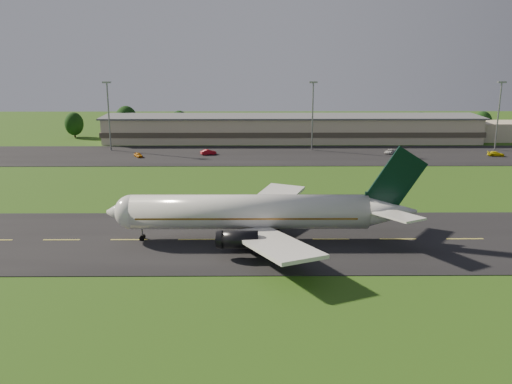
{
  "coord_description": "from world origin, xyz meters",
  "views": [
    {
      "loc": [
        -12.94,
        -88.01,
        31.21
      ],
      "look_at": [
        -12.21,
        8.0,
        6.0
      ],
      "focal_mm": 40.0,
      "sensor_mm": 36.0,
      "label": 1
    }
  ],
  "objects_px": {
    "airliner": "(255,213)",
    "service_vehicle_d": "(496,154)",
    "terminal": "(311,129)",
    "service_vehicle_c": "(390,151)",
    "light_mast_west": "(108,108)",
    "light_mast_centre": "(313,108)",
    "service_vehicle_a": "(138,155)",
    "service_vehicle_b": "(208,152)",
    "light_mast_east": "(499,107)"
  },
  "relations": [
    {
      "from": "service_vehicle_a",
      "to": "service_vehicle_b",
      "type": "height_order",
      "value": "service_vehicle_b"
    },
    {
      "from": "terminal",
      "to": "service_vehicle_c",
      "type": "relative_size",
      "value": 32.71
    },
    {
      "from": "light_mast_east",
      "to": "service_vehicle_b",
      "type": "bearing_deg",
      "value": -175.2
    },
    {
      "from": "service_vehicle_a",
      "to": "service_vehicle_d",
      "type": "relative_size",
      "value": 0.8
    },
    {
      "from": "service_vehicle_b",
      "to": "service_vehicle_d",
      "type": "xyz_separation_m",
      "value": [
        81.55,
        -2.8,
        -0.07
      ]
    },
    {
      "from": "airliner",
      "to": "light_mast_west",
      "type": "bearing_deg",
      "value": 118.16
    },
    {
      "from": "light_mast_east",
      "to": "service_vehicle_a",
      "type": "relative_size",
      "value": 5.57
    },
    {
      "from": "service_vehicle_a",
      "to": "airliner",
      "type": "bearing_deg",
      "value": -98.01
    },
    {
      "from": "light_mast_centre",
      "to": "service_vehicle_d",
      "type": "xyz_separation_m",
      "value": [
        51.17,
        -9.97,
        -11.97
      ]
    },
    {
      "from": "terminal",
      "to": "service_vehicle_b",
      "type": "bearing_deg",
      "value": -143.69
    },
    {
      "from": "light_mast_centre",
      "to": "service_vehicle_b",
      "type": "xyz_separation_m",
      "value": [
        -30.37,
        -7.16,
        -11.9
      ]
    },
    {
      "from": "airliner",
      "to": "terminal",
      "type": "relative_size",
      "value": 0.35
    },
    {
      "from": "light_mast_centre",
      "to": "light_mast_west",
      "type": "bearing_deg",
      "value": 180.0
    },
    {
      "from": "terminal",
      "to": "service_vehicle_a",
      "type": "relative_size",
      "value": 39.67
    },
    {
      "from": "light_mast_east",
      "to": "service_vehicle_a",
      "type": "height_order",
      "value": "light_mast_east"
    },
    {
      "from": "terminal",
      "to": "service_vehicle_a",
      "type": "xyz_separation_m",
      "value": [
        -51.24,
        -26.71,
        -3.27
      ]
    },
    {
      "from": "light_mast_west",
      "to": "light_mast_centre",
      "type": "height_order",
      "value": "same"
    },
    {
      "from": "service_vehicle_b",
      "to": "service_vehicle_c",
      "type": "xyz_separation_m",
      "value": [
        52.47,
        1.43,
        -0.12
      ]
    },
    {
      "from": "service_vehicle_b",
      "to": "terminal",
      "type": "bearing_deg",
      "value": -75.08
    },
    {
      "from": "light_mast_west",
      "to": "light_mast_east",
      "type": "xyz_separation_m",
      "value": [
        115.0,
        0.0,
        0.0
      ]
    },
    {
      "from": "light_mast_west",
      "to": "service_vehicle_c",
      "type": "bearing_deg",
      "value": -3.99
    },
    {
      "from": "light_mast_centre",
      "to": "service_vehicle_a",
      "type": "bearing_deg",
      "value": -168.07
    },
    {
      "from": "airliner",
      "to": "service_vehicle_d",
      "type": "distance_m",
      "value": 98.13
    },
    {
      "from": "light_mast_west",
      "to": "service_vehicle_c",
      "type": "xyz_separation_m",
      "value": [
        82.1,
        -5.73,
        -12.02
      ]
    },
    {
      "from": "light_mast_centre",
      "to": "light_mast_east",
      "type": "distance_m",
      "value": 55.0
    },
    {
      "from": "terminal",
      "to": "service_vehicle_b",
      "type": "xyz_separation_m",
      "value": [
        -31.77,
        -23.35,
        -3.16
      ]
    },
    {
      "from": "light_mast_west",
      "to": "service_vehicle_b",
      "type": "height_order",
      "value": "light_mast_west"
    },
    {
      "from": "light_mast_east",
      "to": "service_vehicle_c",
      "type": "distance_m",
      "value": 35.49
    },
    {
      "from": "light_mast_centre",
      "to": "light_mast_east",
      "type": "xyz_separation_m",
      "value": [
        55.0,
        0.0,
        0.0
      ]
    },
    {
      "from": "terminal",
      "to": "service_vehicle_a",
      "type": "bearing_deg",
      "value": -152.46
    },
    {
      "from": "light_mast_west",
      "to": "service_vehicle_d",
      "type": "distance_m",
      "value": 112.26
    },
    {
      "from": "light_mast_east",
      "to": "light_mast_centre",
      "type": "bearing_deg",
      "value": 180.0
    },
    {
      "from": "service_vehicle_b",
      "to": "airliner",
      "type": "bearing_deg",
      "value": 168.67
    },
    {
      "from": "light_mast_centre",
      "to": "service_vehicle_a",
      "type": "distance_m",
      "value": 52.33
    },
    {
      "from": "service_vehicle_c",
      "to": "light_mast_centre",
      "type": "bearing_deg",
      "value": -160.18
    },
    {
      "from": "light_mast_west",
      "to": "light_mast_centre",
      "type": "relative_size",
      "value": 1.0
    },
    {
      "from": "terminal",
      "to": "service_vehicle_b",
      "type": "height_order",
      "value": "terminal"
    },
    {
      "from": "light_mast_west",
      "to": "service_vehicle_a",
      "type": "bearing_deg",
      "value": -46.0
    },
    {
      "from": "airliner",
      "to": "service_vehicle_a",
      "type": "height_order",
      "value": "airliner"
    },
    {
      "from": "airliner",
      "to": "terminal",
      "type": "xyz_separation_m",
      "value": [
        18.85,
        96.19,
        -0.67
      ]
    },
    {
      "from": "airliner",
      "to": "service_vehicle_b",
      "type": "xyz_separation_m",
      "value": [
        -12.92,
        72.84,
        -3.83
      ]
    },
    {
      "from": "terminal",
      "to": "service_vehicle_c",
      "type": "bearing_deg",
      "value": -46.63
    },
    {
      "from": "light_mast_west",
      "to": "service_vehicle_a",
      "type": "relative_size",
      "value": 5.57
    },
    {
      "from": "service_vehicle_c",
      "to": "light_mast_west",
      "type": "bearing_deg",
      "value": -149.63
    },
    {
      "from": "terminal",
      "to": "light_mast_centre",
      "type": "relative_size",
      "value": 7.13
    },
    {
      "from": "service_vehicle_b",
      "to": "service_vehicle_d",
      "type": "height_order",
      "value": "service_vehicle_b"
    },
    {
      "from": "light_mast_east",
      "to": "service_vehicle_b",
      "type": "distance_m",
      "value": 86.5
    },
    {
      "from": "light_mast_centre",
      "to": "airliner",
      "type": "bearing_deg",
      "value": -102.31
    },
    {
      "from": "airliner",
      "to": "service_vehicle_c",
      "type": "height_order",
      "value": "airliner"
    },
    {
      "from": "service_vehicle_b",
      "to": "light_mast_west",
      "type": "bearing_deg",
      "value": 55.02
    }
  ]
}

